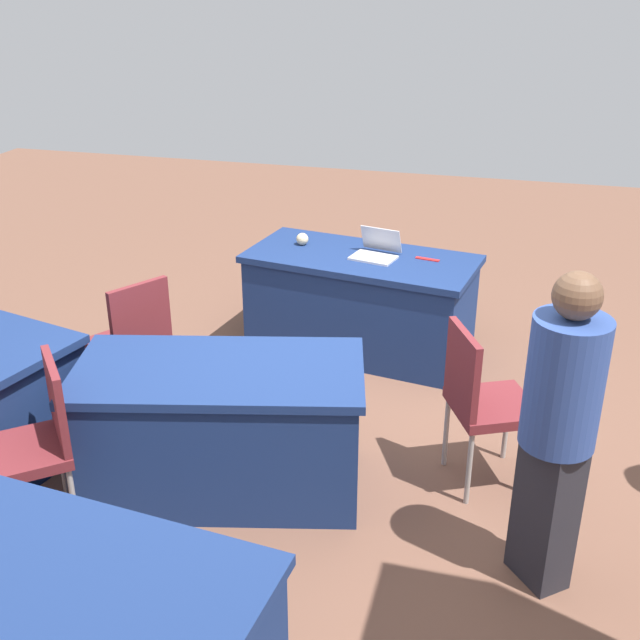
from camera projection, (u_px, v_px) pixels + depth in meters
ground_plane at (329, 451)px, 4.81m from camera, size 14.40×14.40×0.00m
table_foreground at (360, 303)px, 5.96m from camera, size 1.81×1.04×0.77m
table_mid_right at (222, 428)px, 4.35m from camera, size 1.71×1.14×0.77m
chair_near_front at (132, 337)px, 5.03m from camera, size 0.60×0.60×0.96m
chair_aisle at (482, 397)px, 4.31m from camera, size 0.59×0.59×0.97m
chair_by_pillar at (36, 438)px, 3.95m from camera, size 0.62×0.62×0.97m
person_attendee_browsing at (559, 421)px, 3.47m from camera, size 0.48×0.48×1.61m
laptop_silver at (376, 252)px, 5.76m from camera, size 0.37×0.36×0.21m
yarn_ball at (302, 239)px, 6.02m from camera, size 0.09×0.09×0.09m
scissors_red at (427, 259)px, 5.73m from camera, size 0.18×0.07×0.01m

